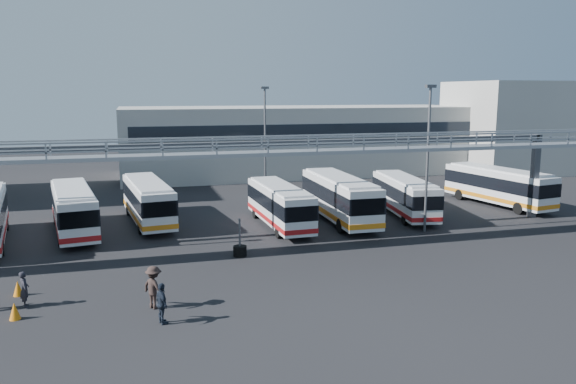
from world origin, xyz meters
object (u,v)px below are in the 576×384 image
object	(u,v)px
bus_3	(148,200)
bus_9	(498,185)
light_pole_back	(265,137)
tire_stack	(240,250)
pedestrian_c	(154,287)
cone_left	(15,311)
pedestrian_a	(24,289)
light_pole_mid	(428,151)
pedestrian_d	(162,304)
bus_5	(279,204)
bus_7	(404,195)
bus_6	(339,197)
bus_2	(73,208)
cone_right	(18,288)

from	to	relation	value
bus_3	bus_9	xyz separation A→B (m)	(29.35, -1.31, 0.03)
light_pole_back	tire_stack	size ratio (longest dim) A/B	4.42
pedestrian_c	cone_left	size ratio (longest dim) A/B	2.60
bus_3	bus_9	distance (m)	29.38
pedestrian_a	cone_left	bearing A→B (deg)	158.26
light_pole_mid	cone_left	bearing A→B (deg)	-159.57
light_pole_back	pedestrian_d	bearing A→B (deg)	-112.06
bus_5	pedestrian_c	bearing A→B (deg)	-126.50
bus_3	bus_5	bearing A→B (deg)	-28.94
bus_9	pedestrian_a	bearing A→B (deg)	-167.27
bus_7	cone_left	distance (m)	29.67
light_pole_back	pedestrian_c	bearing A→B (deg)	-114.08
bus_6	bus_2	bearing A→B (deg)	177.06
light_pole_mid	bus_5	world-z (taller)	light_pole_mid
light_pole_back	bus_3	world-z (taller)	light_pole_back
tire_stack	pedestrian_d	bearing A→B (deg)	-119.32
pedestrian_d	bus_6	bearing A→B (deg)	-58.28
pedestrian_c	tire_stack	xyz separation A→B (m)	(5.28, 7.04, -0.60)
bus_9	cone_right	distance (m)	38.17
bus_2	bus_5	size ratio (longest dim) A/B	1.07
bus_5	tire_stack	world-z (taller)	bus_5
cone_left	cone_right	size ratio (longest dim) A/B	1.03
bus_2	pedestrian_c	distance (m)	16.35
light_pole_back	bus_6	distance (m)	11.44
pedestrian_d	light_pole_back	bearing A→B (deg)	-39.35
bus_3	bus_7	xyz separation A→B (m)	(19.71, -2.77, -0.08)
bus_2	pedestrian_a	world-z (taller)	bus_2
pedestrian_a	pedestrian_d	world-z (taller)	pedestrian_d
bus_3	pedestrian_a	xyz separation A→B (m)	(-5.98, -15.74, -0.94)
cone_right	tire_stack	distance (m)	12.13
bus_5	bus_3	bearing A→B (deg)	156.03
light_pole_mid	light_pole_back	world-z (taller)	same
bus_5	cone_right	distance (m)	18.94
pedestrian_d	cone_right	distance (m)	8.44
pedestrian_a	tire_stack	world-z (taller)	tire_stack
bus_2	bus_3	world-z (taller)	bus_2
light_pole_back	bus_5	xyz separation A→B (m)	(-1.48, -10.75, -4.03)
light_pole_mid	bus_9	distance (m)	13.18
light_pole_mid	cone_left	world-z (taller)	light_pole_mid
bus_7	bus_9	bearing A→B (deg)	16.51
pedestrian_a	tire_stack	distance (m)	12.18
bus_5	pedestrian_c	world-z (taller)	bus_5
bus_6	pedestrian_a	distance (m)	23.63
bus_9	cone_right	bearing A→B (deg)	-169.87
bus_6	bus_7	bearing A→B (deg)	5.56
bus_2	bus_5	bearing A→B (deg)	-16.21
bus_6	bus_3	bearing A→B (deg)	168.10
bus_2	cone_left	xyz separation A→B (m)	(-1.09, -15.33, -1.40)
bus_6	light_pole_mid	bearing A→B (deg)	-44.60
bus_6	bus_9	xyz separation A→B (m)	(15.32, 1.91, -0.10)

